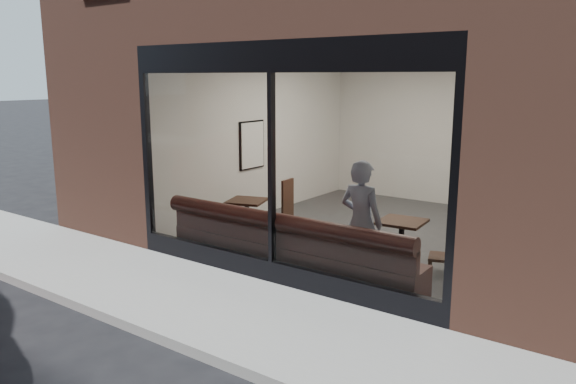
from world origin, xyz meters
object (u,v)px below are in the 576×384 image
Objects in this scene: person at (361,222)px; cafe_chair_left at (279,217)px; cafe_table_right at (402,222)px; banquette at (289,259)px; cafe_table_left at (247,201)px; cafe_chair_right at (444,257)px.

cafe_chair_left is (-2.51, 1.52, -0.60)m from person.
banquette is at bearing -141.07° from cafe_table_right.
cafe_chair_left is (-0.13, 1.05, -0.50)m from cafe_table_left.
person reaches higher than cafe_table_right.
cafe_table_left is 1.59× the size of cafe_chair_left.
person is at bearing 16.29° from banquette.
cafe_chair_right is at bearing 36.20° from banquette.
cafe_table_left is 1.17m from cafe_chair_left.
cafe_chair_right is (0.79, 1.01, -0.60)m from person.
cafe_table_left is 3.26m from cafe_chair_right.
cafe_table_right is 2.94m from cafe_chair_left.
cafe_table_right is (2.65, 0.25, 0.00)m from cafe_table_left.
banquette is 2.37m from cafe_chair_left.
banquette reaches higher than cafe_chair_left.
person reaches higher than cafe_table_left.
cafe_table_left is at bearing -174.60° from cafe_table_right.
person is (0.97, 0.28, 0.62)m from banquette.
person reaches higher than banquette.
cafe_table_left is (-2.38, 0.47, -0.10)m from person.
person is at bearing 144.03° from cafe_chair_left.
person is at bearing 34.22° from cafe_chair_right.
cafe_chair_left is (-2.78, 0.80, -0.50)m from cafe_table_right.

